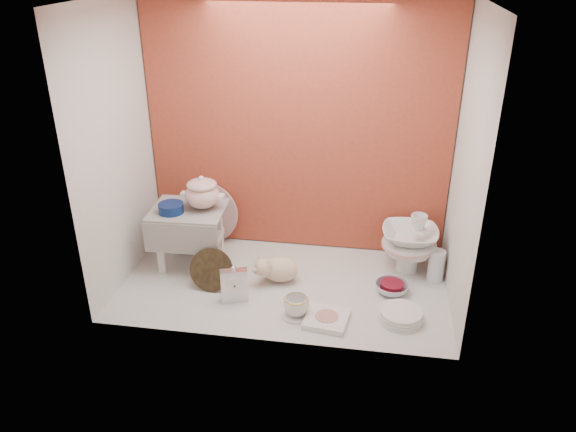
% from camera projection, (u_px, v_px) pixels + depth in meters
% --- Properties ---
extents(ground, '(1.80, 1.80, 0.00)m').
position_uv_depth(ground, '(284.00, 284.00, 3.14)').
color(ground, silver).
rests_on(ground, ground).
extents(niche_shell, '(1.86, 1.03, 1.53)m').
position_uv_depth(niche_shell, '(289.00, 114.00, 2.89)').
color(niche_shell, '#A8442A').
rests_on(niche_shell, ground).
extents(step_stool, '(0.43, 0.38, 0.36)m').
position_uv_depth(step_stool, '(190.00, 237.00, 3.27)').
color(step_stool, silver).
rests_on(step_stool, ground).
extents(soup_tureen, '(0.30, 0.30, 0.20)m').
position_uv_depth(soup_tureen, '(202.00, 192.00, 3.15)').
color(soup_tureen, white).
rests_on(soup_tureen, step_stool).
extents(cobalt_bowl, '(0.16, 0.16, 0.05)m').
position_uv_depth(cobalt_bowl, '(171.00, 208.00, 3.14)').
color(cobalt_bowl, navy).
rests_on(cobalt_bowl, step_stool).
extents(floral_platter, '(0.40, 0.09, 0.39)m').
position_uv_depth(floral_platter, '(208.00, 212.00, 3.53)').
color(floral_platter, white).
rests_on(floral_platter, ground).
extents(blue_white_vase, '(0.27, 0.27, 0.23)m').
position_uv_depth(blue_white_vase, '(194.00, 228.00, 3.51)').
color(blue_white_vase, white).
rests_on(blue_white_vase, ground).
extents(lacquer_tray, '(0.24, 0.10, 0.23)m').
position_uv_depth(lacquer_tray, '(211.00, 270.00, 3.06)').
color(lacquer_tray, black).
rests_on(lacquer_tray, ground).
extents(mantel_clock, '(0.15, 0.09, 0.21)m').
position_uv_depth(mantel_clock, '(234.00, 284.00, 2.95)').
color(mantel_clock, silver).
rests_on(mantel_clock, ground).
extents(plush_pig, '(0.29, 0.23, 0.16)m').
position_uv_depth(plush_pig, '(280.00, 269.00, 3.14)').
color(plush_pig, beige).
rests_on(plush_pig, ground).
extents(teacup_saucer, '(0.16, 0.16, 0.01)m').
position_uv_depth(teacup_saucer, '(296.00, 315.00, 2.87)').
color(teacup_saucer, white).
rests_on(teacup_saucer, ground).
extents(gold_rim_teacup, '(0.15, 0.15, 0.10)m').
position_uv_depth(gold_rim_teacup, '(296.00, 306.00, 2.85)').
color(gold_rim_teacup, white).
rests_on(gold_rim_teacup, teacup_saucer).
extents(lattice_dish, '(0.24, 0.24, 0.03)m').
position_uv_depth(lattice_dish, '(327.00, 319.00, 2.83)').
color(lattice_dish, white).
rests_on(lattice_dish, ground).
extents(dinner_plate_stack, '(0.26, 0.26, 0.06)m').
position_uv_depth(dinner_plate_stack, '(401.00, 315.00, 2.83)').
color(dinner_plate_stack, white).
rests_on(dinner_plate_stack, ground).
extents(crystal_bowl, '(0.20, 0.20, 0.06)m').
position_uv_depth(crystal_bowl, '(392.00, 288.00, 3.05)').
color(crystal_bowl, silver).
rests_on(crystal_bowl, ground).
extents(clear_glass_vase, '(0.09, 0.09, 0.18)m').
position_uv_depth(clear_glass_vase, '(436.00, 266.00, 3.15)').
color(clear_glass_vase, silver).
rests_on(clear_glass_vase, ground).
extents(porcelain_tower, '(0.39, 0.39, 0.36)m').
position_uv_depth(porcelain_tower, '(409.00, 242.00, 3.21)').
color(porcelain_tower, white).
rests_on(porcelain_tower, ground).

